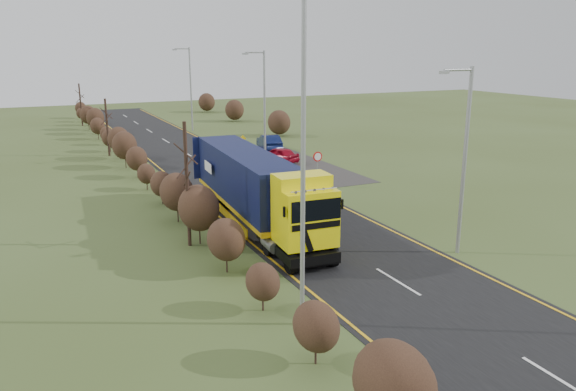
# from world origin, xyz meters

# --- Properties ---
(ground) EXTENTS (160.00, 160.00, 0.00)m
(ground) POSITION_xyz_m (0.00, 0.00, 0.00)
(ground) COLOR #3F4D21
(ground) RESTS_ON ground
(road) EXTENTS (8.00, 120.00, 0.02)m
(road) POSITION_xyz_m (0.00, 10.00, 0.01)
(road) COLOR black
(road) RESTS_ON ground
(layby) EXTENTS (6.00, 18.00, 0.02)m
(layby) POSITION_xyz_m (6.50, 20.00, 0.01)
(layby) COLOR #2E2B29
(layby) RESTS_ON ground
(lane_markings) EXTENTS (7.52, 116.00, 0.01)m
(lane_markings) POSITION_xyz_m (0.00, 9.69, 0.03)
(lane_markings) COLOR gold
(lane_markings) RESTS_ON road
(hedgerow) EXTENTS (2.24, 102.04, 6.05)m
(hedgerow) POSITION_xyz_m (-6.00, 7.89, 1.62)
(hedgerow) COLOR #331F16
(hedgerow) RESTS_ON ground
(lorry) EXTENTS (3.16, 14.65, 4.05)m
(lorry) POSITION_xyz_m (-2.58, 5.28, 2.30)
(lorry) COLOR black
(lorry) RESTS_ON ground
(car_red_hatchback) EXTENTS (2.81, 4.05, 1.28)m
(car_red_hatchback) POSITION_xyz_m (5.90, 20.77, 0.64)
(car_red_hatchback) COLOR maroon
(car_red_hatchback) RESTS_ON ground
(car_blue_sedan) EXTENTS (2.25, 4.61, 1.46)m
(car_blue_sedan) POSITION_xyz_m (7.52, 26.43, 0.73)
(car_blue_sedan) COLOR #0B143D
(car_blue_sedan) RESTS_ON ground
(streetlight_near) EXTENTS (1.83, 0.18, 8.57)m
(streetlight_near) POSITION_xyz_m (4.51, -2.37, 4.71)
(streetlight_near) COLOR #9A9B9F
(streetlight_near) RESTS_ON ground
(streetlight_mid) EXTENTS (1.94, 0.18, 9.13)m
(streetlight_mid) POSITION_xyz_m (4.78, 21.27, 5.03)
(streetlight_mid) COLOR #9A9B9F
(streetlight_mid) RESTS_ON ground
(streetlight_far) EXTENTS (1.99, 0.19, 9.39)m
(streetlight_far) POSITION_xyz_m (4.48, 42.02, 5.18)
(streetlight_far) COLOR #9A9B9F
(streetlight_far) RESTS_ON ground
(left_pole) EXTENTS (0.16, 0.16, 11.39)m
(left_pole) POSITION_xyz_m (-5.20, -5.56, 5.69)
(left_pole) COLOR #9A9B9F
(left_pole) RESTS_ON ground
(speed_sign) EXTENTS (0.68, 0.10, 2.47)m
(speed_sign) POSITION_xyz_m (4.77, 11.82, 1.74)
(speed_sign) COLOR #9A9B9F
(speed_sign) RESTS_ON ground
(warning_board) EXTENTS (0.65, 0.11, 1.69)m
(warning_board) POSITION_xyz_m (4.69, 25.97, 1.01)
(warning_board) COLOR #9A9B9F
(warning_board) RESTS_ON ground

